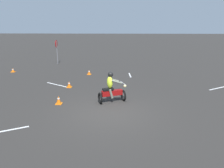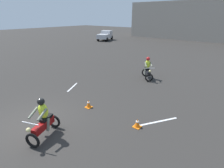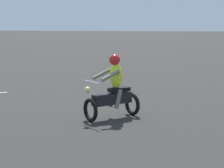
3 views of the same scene
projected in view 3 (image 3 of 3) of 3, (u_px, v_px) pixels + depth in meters
motorcycle_rider_background at (113, 91)px, 11.17m from camera, size 1.36×1.46×1.66m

